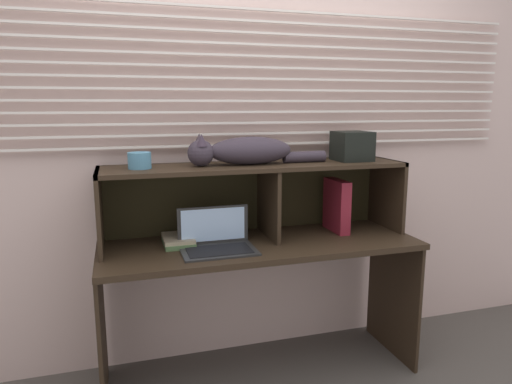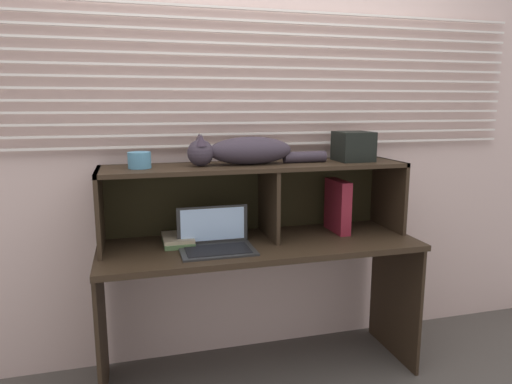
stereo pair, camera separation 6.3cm
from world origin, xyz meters
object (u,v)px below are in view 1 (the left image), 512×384
laptop (217,242)px  binder_upright (337,205)px  cat (244,151)px  small_basket (140,161)px  book_stack (178,240)px  storage_box (352,146)px

laptop → binder_upright: 0.73m
binder_upright → cat: bearing=180.0°
binder_upright → small_basket: small_basket is taller
binder_upright → small_basket: size_ratio=2.62×
laptop → book_stack: bearing=140.5°
binder_upright → storage_box: 0.34m
binder_upright → storage_box: (0.08, 0.00, 0.33)m
small_basket → binder_upright: bearing=0.0°
small_basket → storage_box: size_ratio=0.59×
small_basket → storage_box: 1.14m
cat → storage_box: size_ratio=3.92×
cat → small_basket: size_ratio=6.68×
book_stack → cat: bearing=0.1°
small_basket → storage_box: storage_box is taller
laptop → binder_upright: binder_upright is taller
storage_box → cat: bearing=180.0°
cat → laptop: bearing=-141.8°
binder_upright → small_basket: 1.09m
cat → storage_box: bearing=-0.0°
storage_box → small_basket: bearing=180.0°
book_stack → storage_box: storage_box is taller
cat → book_stack: cat is taller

